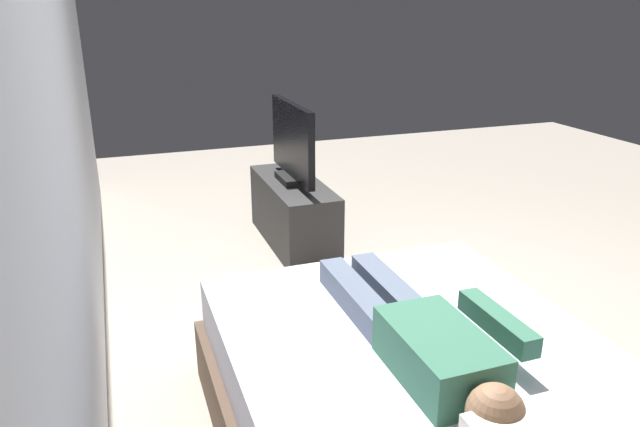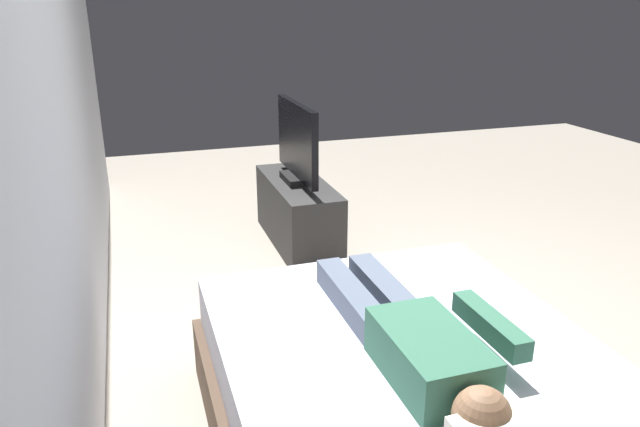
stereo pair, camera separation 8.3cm
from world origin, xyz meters
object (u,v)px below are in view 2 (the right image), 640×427
remote (486,318)px  tv (297,144)px  tv_stand (298,212)px  person (415,338)px  bed (421,422)px

remote → tv: bearing=3.7°
tv → tv_stand: bearing=0.0°
remote → tv_stand: bearing=3.7°
person → tv_stand: (2.44, -0.26, -0.37)m
tv_stand → person: bearing=174.0°
tv_stand → tv: bearing=180.0°
tv_stand → bed: bearing=174.7°
person → tv_stand: 2.48m
person → remote: 0.44m
person → tv_stand: size_ratio=1.15×
bed → tv_stand: bed is taller
bed → tv_stand: 2.48m
bed → tv: tv is taller
bed → remote: size_ratio=13.19×
person → remote: person is taller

